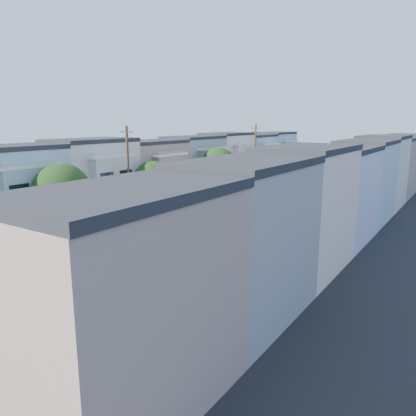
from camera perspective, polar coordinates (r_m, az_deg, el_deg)
ground at (r=34.55m, az=-5.60°, el=-5.74°), size 160.00×160.00×0.00m
road_slab at (r=46.69m, az=6.08°, el=-1.03°), size 12.00×70.00×0.02m
curb_left at (r=49.68m, az=-0.11°, el=-0.09°), size 0.30×70.00×0.15m
curb_right at (r=44.30m, az=13.03°, el=-1.91°), size 0.30×70.00×0.15m
sidewalk_left at (r=50.40m, az=-1.34°, el=0.09°), size 2.60×70.00×0.15m
sidewalk_right at (r=43.88m, az=14.62°, el=-2.12°), size 2.60×70.00×0.15m
centerline at (r=46.70m, az=6.08°, el=-1.04°), size 0.12×70.00×0.01m
townhouse_row_left at (r=52.64m, az=-4.73°, el=0.48°), size 5.00×70.00×8.50m
townhouse_row_right at (r=42.88m, az=19.41°, el=-2.86°), size 5.00×70.00×8.50m
tree_b at (r=34.17m, az=-19.94°, el=1.95°), size 4.70×4.70×7.33m
tree_c at (r=41.53m, az=-7.79°, el=3.65°), size 4.22×4.22×6.67m
tree_d at (r=51.31m, az=1.38°, el=5.97°), size 4.54×4.54×7.38m
tree_e at (r=63.90m, az=8.30°, el=6.60°), size 4.59×4.59×6.90m
tree_far_r at (r=58.30m, az=19.55°, el=4.92°), size 3.10×3.10×5.58m
utility_pole_near at (r=38.99m, az=-11.11°, el=3.91°), size 1.60×0.26×10.00m
utility_pole_far at (r=60.18m, az=6.63°, el=6.85°), size 1.60×0.26×10.00m
fedex_truck at (r=41.47m, az=5.77°, el=-0.18°), size 2.55×6.63×3.18m
lead_sedan at (r=51.48m, az=11.46°, el=0.73°), size 1.78×3.95×1.25m
parked_left_b at (r=33.67m, az=-18.86°, el=-5.52°), size 1.82×4.55×1.46m
parked_left_c at (r=36.66m, az=-12.90°, el=-3.88°), size 1.90×4.13×1.30m
parked_left_d at (r=46.21m, az=-1.25°, el=-0.34°), size 2.23×4.47×1.22m
parked_right_a at (r=25.41m, az=-8.93°, el=-10.89°), size 1.84×4.29×1.36m
parked_right_b at (r=30.41m, az=-0.17°, el=-6.72°), size 2.48×5.07×1.47m
parked_right_c at (r=48.07m, az=13.41°, el=-0.11°), size 2.24×4.83×1.34m
parked_right_d at (r=55.57m, az=16.32°, el=1.35°), size 2.11×4.55×1.34m
motorcycle at (r=21.82m, az=-18.23°, el=-16.22°), size 0.27×1.94×0.77m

